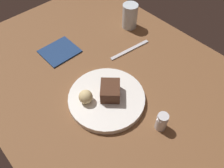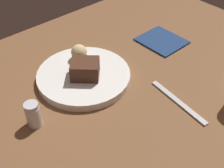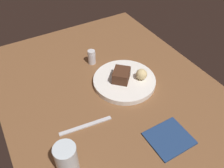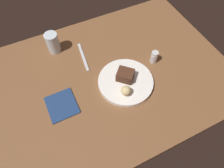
{
  "view_description": "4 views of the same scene",
  "coord_description": "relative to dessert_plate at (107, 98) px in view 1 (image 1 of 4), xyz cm",
  "views": [
    {
      "loc": [
        -40.53,
        36.33,
        67.74
      ],
      "look_at": [
        -5.44,
        4.34,
        8.82
      ],
      "focal_mm": 36.79,
      "sensor_mm": 36.0,
      "label": 1
    },
    {
      "loc": [
        -43.41,
        -46.51,
        57.14
      ],
      "look_at": [
        -3.13,
        -1.27,
        5.02
      ],
      "focal_mm": 48.35,
      "sensor_mm": 36.0,
      "label": 2
    },
    {
      "loc": [
        54.39,
        -33.46,
        70.49
      ],
      "look_at": [
        -2.47,
        -0.64,
        8.89
      ],
      "focal_mm": 37.87,
      "sensor_mm": 36.0,
      "label": 3
    },
    {
      "loc": [
        21.79,
        50.29,
        82.1
      ],
      "look_at": [
        1.63,
        8.5,
        8.96
      ],
      "focal_mm": 31.69,
      "sensor_mm": 36.0,
      "label": 4
    }
  ],
  "objects": [
    {
      "name": "chocolate_cake_slice",
      "position": [
        -0.33,
        -1.38,
        3.42
      ],
      "size": [
        9.76,
        9.72,
        4.69
      ],
      "primitive_type": "cube",
      "rotation": [
        0.0,
        0.0,
        2.38
      ],
      "color": "#472819",
      "rests_on": "dessert_plate"
    },
    {
      "name": "bread_roll",
      "position": [
        3.25,
        6.1,
        3.38
      ],
      "size": [
        4.6,
        4.6,
        4.6
      ],
      "primitive_type": "sphere",
      "color": "#DBC184",
      "rests_on": "dessert_plate"
    },
    {
      "name": "salt_shaker",
      "position": [
        -18.96,
        -5.65,
        2.19
      ],
      "size": [
        3.54,
        3.54,
        6.63
      ],
      "color": "silver",
      "rests_on": "dining_table"
    },
    {
      "name": "folded_napkin",
      "position": [
        30.94,
        -1.74,
        -0.78
      ],
      "size": [
        12.62,
        13.98,
        0.6
      ],
      "primitive_type": "cube",
      "rotation": [
        0.0,
        0.0,
        0.01
      ],
      "color": "navy",
      "rests_on": "dining_table"
    },
    {
      "name": "dining_table",
      "position": [
        6.03,
        -7.35,
        -2.58
      ],
      "size": [
        120.0,
        84.0,
        3.0
      ],
      "primitive_type": "cube",
      "color": "brown",
      "rests_on": "ground"
    },
    {
      "name": "butter_knife",
      "position": [
        12.3,
        -23.67,
        -0.83
      ],
      "size": [
        3.67,
        19.03,
        0.5
      ],
      "primitive_type": "cube",
      "rotation": [
        0.0,
        0.0,
        1.45
      ],
      "color": "silver",
      "rests_on": "dining_table"
    },
    {
      "name": "water_glass",
      "position": [
        23.84,
        -34.78,
        4.32
      ],
      "size": [
        6.61,
        6.61,
        10.81
      ],
      "primitive_type": "cylinder",
      "color": "silver",
      "rests_on": "dining_table"
    },
    {
      "name": "dessert_plate",
      "position": [
        0.0,
        0.0,
        0.0
      ],
      "size": [
        25.95,
        25.95,
        2.16
      ],
      "primitive_type": "cylinder",
      "color": "white",
      "rests_on": "dining_table"
    }
  ]
}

